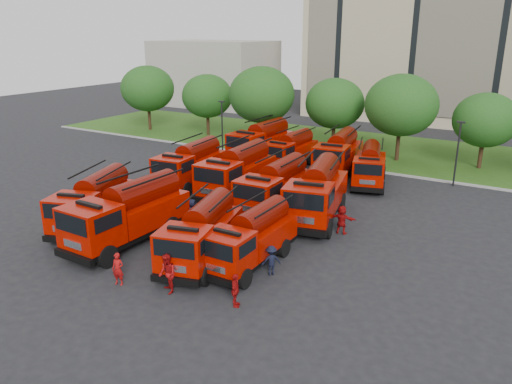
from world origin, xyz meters
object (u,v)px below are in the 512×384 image
at_px(fire_truck_11, 370,166).
at_px(firefighter_3, 271,274).
at_px(fire_truck_9, 290,150).
at_px(firefighter_0, 119,284).
at_px(fire_truck_8, 261,142).
at_px(firefighter_4, 193,226).
at_px(fire_truck_10, 339,154).
at_px(fire_truck_3, 251,237).
at_px(fire_truck_7, 317,192).
at_px(fire_truck_2, 202,233).
at_px(fire_truck_6, 276,187).
at_px(firefighter_1, 168,292).
at_px(fire_truck_1, 129,213).
at_px(fire_truck_5, 237,171).
at_px(firefighter_2, 236,306).
at_px(fire_truck_0, 95,201).
at_px(firefighter_5, 341,233).
at_px(fire_truck_4, 191,164).

height_order(fire_truck_11, firefighter_3, fire_truck_11).
xyz_separation_m(fire_truck_9, firefighter_0, (2.71, -23.34, -1.56)).
relative_size(fire_truck_8, firefighter_4, 4.55).
bearing_deg(fire_truck_10, firefighter_0, -101.96).
height_order(fire_truck_3, fire_truck_9, fire_truck_9).
xyz_separation_m(fire_truck_7, fire_truck_11, (0.42, 9.09, -0.29)).
height_order(fire_truck_2, fire_truck_6, fire_truck_6).
bearing_deg(fire_truck_8, firefighter_0, -74.32).
xyz_separation_m(fire_truck_7, firefighter_0, (-4.55, -12.92, -1.83)).
bearing_deg(firefighter_3, fire_truck_10, -121.29).
distance_m(fire_truck_2, fire_truck_7, 9.14).
xyz_separation_m(firefighter_1, firefighter_4, (-4.10, 7.18, 0.00)).
relative_size(fire_truck_1, fire_truck_5, 0.99).
relative_size(fire_truck_2, firefighter_0, 4.50).
relative_size(fire_truck_5, firefighter_2, 5.14).
relative_size(fire_truck_0, fire_truck_7, 0.91).
bearing_deg(fire_truck_10, firefighter_3, -85.65).
relative_size(fire_truck_0, fire_truck_11, 1.08).
relative_size(fire_truck_0, fire_truck_2, 1.04).
distance_m(fire_truck_2, fire_truck_6, 8.76).
xyz_separation_m(fire_truck_1, fire_truck_2, (4.97, 0.26, -0.22)).
bearing_deg(fire_truck_5, firefighter_5, -21.18).
relative_size(fire_truck_0, fire_truck_3, 1.16).
distance_m(fire_truck_9, firefighter_2, 23.81).
height_order(firefighter_1, firefighter_3, firefighter_1).
bearing_deg(fire_truck_3, fire_truck_5, 126.15).
xyz_separation_m(fire_truck_5, firefighter_2, (8.48, -13.28, -1.82)).
xyz_separation_m(fire_truck_1, firefighter_2, (8.98, -2.71, -1.82)).
relative_size(fire_truck_0, firefighter_0, 4.69).
bearing_deg(firefighter_3, fire_truck_1, -38.67).
height_order(fire_truck_8, firefighter_0, fire_truck_8).
distance_m(fire_truck_3, fire_truck_6, 8.25).
bearing_deg(firefighter_2, fire_truck_11, -19.07).
bearing_deg(firefighter_5, fire_truck_4, -17.13).
xyz_separation_m(fire_truck_11, firefighter_5, (1.88, -10.53, -1.54)).
bearing_deg(fire_truck_0, fire_truck_9, 59.12).
distance_m(fire_truck_2, fire_truck_5, 11.24).
bearing_deg(fire_truck_3, firefighter_3, -19.05).
xyz_separation_m(fire_truck_4, fire_truck_10, (8.66, 9.04, 0.05)).
bearing_deg(firefighter_2, fire_truck_2, 31.79).
distance_m(fire_truck_1, firefighter_3, 9.08).
relative_size(fire_truck_6, firefighter_3, 4.86).
bearing_deg(firefighter_4, fire_truck_5, -19.98).
bearing_deg(fire_truck_9, fire_truck_4, -115.10).
height_order(fire_truck_3, fire_truck_11, fire_truck_11).
xyz_separation_m(fire_truck_0, fire_truck_9, (3.96, 18.67, -0.10)).
relative_size(fire_truck_0, firefighter_3, 4.93).
bearing_deg(fire_truck_7, fire_truck_3, -104.06).
relative_size(fire_truck_11, firefighter_3, 4.58).
bearing_deg(fire_truck_3, fire_truck_9, 110.90).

